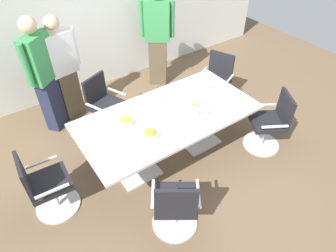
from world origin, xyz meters
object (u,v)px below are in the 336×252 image
Objects in this scene: office_chair_2 at (46,187)px; donut_platter at (203,108)px; office_chair_0 at (216,83)px; office_chair_4 at (270,124)px; office_chair_3 at (175,207)px; office_chair_1 at (105,107)px; plate_stack at (161,97)px; conference_table at (168,122)px; person_standing_1 at (63,68)px; snack_bowl_chips_yellow at (126,121)px; person_standing_2 at (157,35)px; person_standing_0 at (43,75)px; napkin_pile at (202,87)px; snack_bowl_chips_orange at (150,134)px.

donut_platter is (2.15, -0.22, 0.36)m from office_chair_2.
office_chair_4 is (-0.10, -1.28, 0.00)m from office_chair_0.
donut_platter is (1.07, 0.86, 0.36)m from office_chair_3.
office_chair_1 is 1.00× the size of office_chair_2.
plate_stack is (0.58, -0.70, 0.37)m from office_chair_1.
office_chair_4 reaches higher than conference_table.
office_chair_0 is at bearing 73.15° from office_chair_3.
person_standing_1 is at bearing 39.07° from office_chair_0.
office_chair_3 and office_chair_4 have the same top height.
office_chair_1 reaches higher than snack_bowl_chips_yellow.
person_standing_1 is 8.94× the size of plate_stack.
person_standing_2 is (1.59, 2.76, 0.57)m from office_chair_3.
plate_stack is at bearing 121.16° from donut_platter.
person_standing_0 is (-1.11, 1.59, 0.33)m from conference_table.
person_standing_2 is 10.59× the size of snack_bowl_chips_yellow.
person_standing_1 reaches higher than snack_bowl_chips_yellow.
office_chair_2 reaches higher than conference_table.
office_chair_2 is 3.21m from person_standing_2.
snack_bowl_chips_yellow is at bearing -177.02° from napkin_pile.
person_standing_0 is 1.96m from snack_bowl_chips_orange.
snack_bowl_chips_orange is at bearing 88.96° from person_standing_1.
conference_table is 1.18m from office_chair_1.
office_chair_0 is 1.35m from person_standing_2.
conference_table is 1.91m from person_standing_1.
office_chair_0 is 2.52m from person_standing_1.
office_chair_0 is 2.78m from person_standing_0.
plate_stack reaches higher than conference_table.
person_standing_2 is 9.63× the size of plate_stack.
donut_platter is 1.99× the size of napkin_pile.
office_chair_4 is at bearing -30.24° from donut_platter.
office_chair_4 is 5.47× the size of napkin_pile.
person_standing_1 is (-0.16, 2.75, 0.49)m from office_chair_3.
person_standing_2 reaches higher than office_chair_0.
donut_platter is 0.63m from plate_stack.
napkin_pile is (1.54, -1.52, -0.10)m from person_standing_1.
napkin_pile is at bearing 119.53° from person_standing_2.
donut_platter is at bearing 4.87° from snack_bowl_chips_orange.
office_chair_1 is 1.37m from snack_bowl_chips_orange.
person_standing_0 is 0.36m from person_standing_1.
person_standing_0 reaches higher than office_chair_2.
donut_platter is at bearing -20.72° from conference_table.
conference_table is at bearing -109.42° from plate_stack.
office_chair_4 reaches higher than plate_stack.
office_chair_2 is 1.97m from person_standing_1.
person_standing_1 reaches higher than office_chair_2.
person_standing_0 is at bearing 135.31° from office_chair_3.
snack_bowl_chips_yellow is 1.32m from napkin_pile.
snack_bowl_chips_yellow is (0.22, -1.59, -0.09)m from person_standing_1.
snack_bowl_chips_yellow reaches higher than conference_table.
office_chair_3 is at bearing -118.15° from plate_stack.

